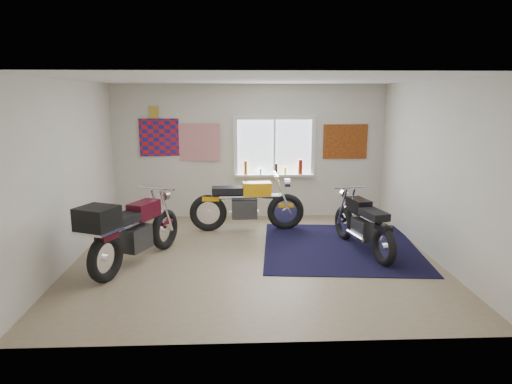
{
  "coord_description": "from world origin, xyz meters",
  "views": [
    {
      "loc": [
        -0.27,
        -6.73,
        2.48
      ],
      "look_at": [
        0.04,
        0.4,
        0.96
      ],
      "focal_mm": 32.0,
      "sensor_mm": 36.0,
      "label": 1
    }
  ],
  "objects_px": {
    "navy_rug": "(340,247)",
    "yellow_triumph": "(247,205)",
    "maroon_tourer": "(130,231)",
    "black_chrome_bike": "(363,225)"
  },
  "relations": [
    {
      "from": "maroon_tourer",
      "to": "yellow_triumph",
      "type": "bearing_deg",
      "value": -19.29
    },
    {
      "from": "navy_rug",
      "to": "black_chrome_bike",
      "type": "height_order",
      "value": "black_chrome_bike"
    },
    {
      "from": "black_chrome_bike",
      "to": "maroon_tourer",
      "type": "height_order",
      "value": "maroon_tourer"
    },
    {
      "from": "navy_rug",
      "to": "yellow_triumph",
      "type": "xyz_separation_m",
      "value": [
        -1.53,
        1.06,
        0.47
      ]
    },
    {
      "from": "navy_rug",
      "to": "maroon_tourer",
      "type": "xyz_separation_m",
      "value": [
        -3.26,
        -0.76,
        0.55
      ]
    },
    {
      "from": "maroon_tourer",
      "to": "navy_rug",
      "type": "bearing_deg",
      "value": -52.67
    },
    {
      "from": "yellow_triumph",
      "to": "maroon_tourer",
      "type": "xyz_separation_m",
      "value": [
        -1.73,
        -1.83,
        0.09
      ]
    },
    {
      "from": "yellow_triumph",
      "to": "navy_rug",
      "type": "bearing_deg",
      "value": -36.49
    },
    {
      "from": "yellow_triumph",
      "to": "black_chrome_bike",
      "type": "xyz_separation_m",
      "value": [
        1.84,
        -1.26,
        -0.04
      ]
    },
    {
      "from": "navy_rug",
      "to": "maroon_tourer",
      "type": "relative_size",
      "value": 1.27
    }
  ]
}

